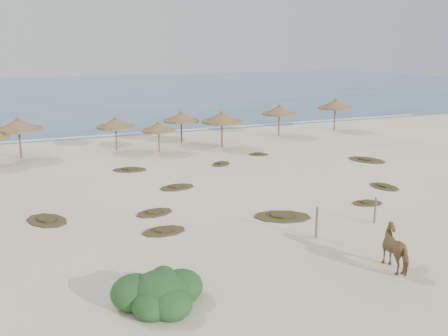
# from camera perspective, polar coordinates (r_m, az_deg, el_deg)

# --- Properties ---
(ground) EXTENTS (160.00, 160.00, 0.00)m
(ground) POSITION_cam_1_polar(r_m,az_deg,el_deg) (23.22, 1.42, -6.30)
(ground) COLOR #FAF0CD
(ground) RESTS_ON ground
(ocean) EXTENTS (200.00, 100.00, 0.01)m
(ocean) POSITION_cam_1_polar(r_m,az_deg,el_deg) (95.58, -17.93, 8.28)
(ocean) COLOR #2C5785
(ocean) RESTS_ON ground
(foam_line) EXTENTS (70.00, 0.60, 0.01)m
(foam_line) POSITION_cam_1_polar(r_m,az_deg,el_deg) (47.38, -11.86, 3.76)
(foam_line) COLOR silver
(foam_line) RESTS_ON ground
(palapa_1) EXTENTS (4.30, 4.30, 3.12)m
(palapa_1) POSITION_cam_1_polar(r_m,az_deg,el_deg) (38.93, -22.45, 4.51)
(palapa_1) COLOR brown
(palapa_1) RESTS_ON ground
(palapa_2) EXTENTS (3.74, 3.74, 2.75)m
(palapa_2) POSITION_cam_1_polar(r_m,az_deg,el_deg) (39.72, -12.29, 4.98)
(palapa_2) COLOR brown
(palapa_2) RESTS_ON ground
(palapa_3) EXTENTS (3.48, 3.48, 2.82)m
(palapa_3) POSITION_cam_1_polar(r_m,az_deg,el_deg) (41.96, -4.92, 5.77)
(palapa_3) COLOR brown
(palapa_3) RESTS_ON ground
(palapa_4) EXTENTS (3.16, 3.16, 2.47)m
(palapa_4) POSITION_cam_1_polar(r_m,az_deg,el_deg) (38.61, -7.48, 4.61)
(palapa_4) COLOR brown
(palapa_4) RESTS_ON ground
(palapa_5) EXTENTS (4.17, 4.17, 3.07)m
(palapa_5) POSITION_cam_1_polar(r_m,az_deg,el_deg) (40.02, -0.24, 5.72)
(palapa_5) COLOR brown
(palapa_5) RESTS_ON ground
(palapa_6) EXTENTS (4.02, 4.02, 2.96)m
(palapa_6) POSITION_cam_1_polar(r_m,az_deg,el_deg) (45.75, 6.34, 6.53)
(palapa_6) COLOR brown
(palapa_6) RESTS_ON ground
(palapa_7) EXTENTS (3.74, 3.74, 3.17)m
(palapa_7) POSITION_cam_1_polar(r_m,az_deg,el_deg) (49.87, 12.62, 7.06)
(palapa_7) COLOR brown
(palapa_7) RESTS_ON ground
(horse) EXTENTS (1.12, 1.96, 1.56)m
(horse) POSITION_cam_1_polar(r_m,az_deg,el_deg) (19.45, 19.26, -8.71)
(horse) COLOR olive
(horse) RESTS_ON ground
(fence_post_near) EXTENTS (0.12, 0.12, 1.37)m
(fence_post_near) POSITION_cam_1_polar(r_m,az_deg,el_deg) (21.62, 10.55, -6.15)
(fence_post_near) COLOR #655D4B
(fence_post_near) RESTS_ON ground
(fence_post_far) EXTENTS (0.12, 0.12, 1.23)m
(fence_post_far) POSITION_cam_1_polar(r_m,az_deg,el_deg) (24.03, 16.89, -4.66)
(fence_post_far) COLOR #655D4B
(fence_post_far) RESTS_ON ground
(bush) EXTENTS (2.97, 2.61, 1.33)m
(bush) POSITION_cam_1_polar(r_m,az_deg,el_deg) (16.23, -7.38, -13.97)
(bush) COLOR #2B5A26
(bush) RESTS_ON ground
(scrub_1) EXTENTS (2.46, 2.86, 0.16)m
(scrub_1) POSITION_cam_1_polar(r_m,az_deg,el_deg) (24.85, -19.59, -5.63)
(scrub_1) COLOR brown
(scrub_1) RESTS_ON ground
(scrub_2) EXTENTS (2.16, 1.69, 0.16)m
(scrub_2) POSITION_cam_1_polar(r_m,az_deg,el_deg) (24.71, -7.96, -5.06)
(scrub_2) COLOR brown
(scrub_2) RESTS_ON ground
(scrub_3) EXTENTS (2.28, 1.67, 0.16)m
(scrub_3) POSITION_cam_1_polar(r_m,az_deg,el_deg) (28.94, -5.38, -2.18)
(scrub_3) COLOR brown
(scrub_3) RESTS_ON ground
(scrub_4) EXTENTS (1.40, 2.05, 0.16)m
(scrub_4) POSITION_cam_1_polar(r_m,az_deg,el_deg) (30.40, 17.83, -2.02)
(scrub_4) COLOR brown
(scrub_4) RESTS_ON ground
(scrub_5) EXTENTS (2.71, 3.28, 0.16)m
(scrub_5) POSITION_cam_1_polar(r_m,az_deg,el_deg) (37.19, 16.00, 0.91)
(scrub_5) COLOR brown
(scrub_5) RESTS_ON ground
(scrub_7) EXTENTS (2.00, 2.04, 0.16)m
(scrub_7) POSITION_cam_1_polar(r_m,az_deg,el_deg) (34.56, -0.34, 0.50)
(scrub_7) COLOR brown
(scrub_7) RESTS_ON ground
(scrub_9) EXTENTS (3.26, 2.79, 0.16)m
(scrub_9) POSITION_cam_1_polar(r_m,az_deg,el_deg) (24.12, 6.68, -5.49)
(scrub_9) COLOR brown
(scrub_9) RESTS_ON ground
(scrub_10) EXTENTS (1.79, 1.52, 0.16)m
(scrub_10) POSITION_cam_1_polar(r_m,az_deg,el_deg) (37.70, 3.96, 1.59)
(scrub_10) COLOR brown
(scrub_10) RESTS_ON ground
(scrub_11) EXTENTS (2.04, 1.39, 0.16)m
(scrub_11) POSITION_cam_1_polar(r_m,az_deg,el_deg) (22.28, -6.89, -7.14)
(scrub_11) COLOR brown
(scrub_11) RESTS_ON ground
(scrub_12) EXTENTS (1.80, 1.35, 0.16)m
(scrub_12) POSITION_cam_1_polar(r_m,az_deg,el_deg) (26.99, 16.06, -3.85)
(scrub_12) COLOR brown
(scrub_12) RESTS_ON ground
(scrub_13) EXTENTS (2.58, 2.11, 0.16)m
(scrub_13) POSITION_cam_1_polar(r_m,az_deg,el_deg) (33.48, -10.72, -0.17)
(scrub_13) COLOR brown
(scrub_13) RESTS_ON ground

